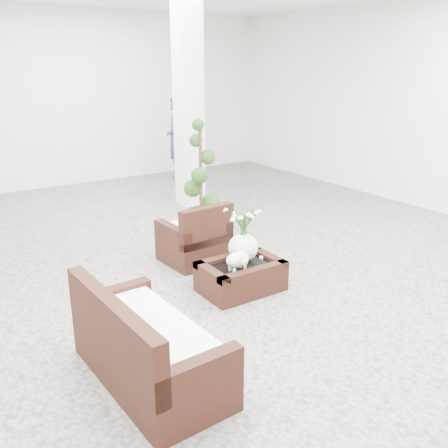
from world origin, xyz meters
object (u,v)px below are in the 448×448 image
armchair (194,232)px  loveseat (150,335)px  topiary (201,174)px  coffee_table (241,278)px

armchair → loveseat: loveseat is taller
loveseat → topiary: 4.04m
topiary → armchair: bearing=-124.9°
coffee_table → armchair: size_ratio=1.13×
coffee_table → loveseat: bearing=-149.2°
coffee_table → loveseat: (-1.56, -0.93, 0.25)m
coffee_table → topiary: bearing=69.4°
armchair → coffee_table: bearing=86.3°
armchair → topiary: size_ratio=0.49×
armchair → loveseat: 2.54m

